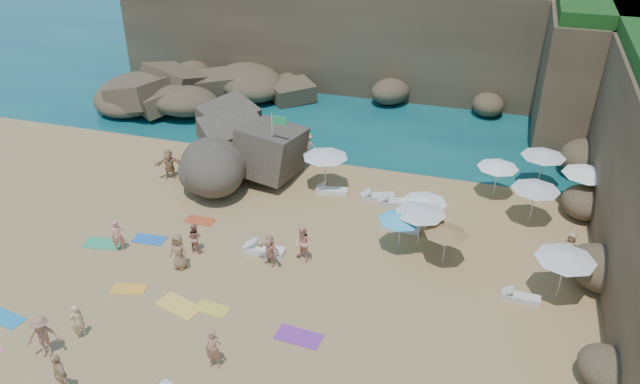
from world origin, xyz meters
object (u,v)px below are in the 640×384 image
(person_stand_4, at_px, (570,248))
(person_stand_6, at_px, (77,321))
(lounger_0, at_px, (395,203))
(person_stand_1, at_px, (195,237))
(person_stand_3, at_px, (440,228))
(person_stand_5, at_px, (169,164))
(rock_outcrop, at_px, (240,169))
(parasol_0, at_px, (325,154))
(parasol_1, at_px, (498,165))
(parasol_2, at_px, (544,153))
(person_stand_2, at_px, (308,145))
(flag_pole, at_px, (275,142))
(person_stand_0, at_px, (118,236))

(person_stand_4, relative_size, person_stand_6, 1.02)
(lounger_0, relative_size, person_stand_1, 1.24)
(person_stand_3, height_order, person_stand_5, person_stand_5)
(rock_outcrop, xyz_separation_m, person_stand_5, (-3.40, -2.12, 0.89))
(parasol_0, xyz_separation_m, parasol_1, (9.02, 1.92, -0.26))
(parasol_0, height_order, person_stand_4, parasol_0)
(parasol_1, relative_size, person_stand_4, 1.40)
(parasol_2, bearing_deg, person_stand_2, 179.73)
(flag_pole, bearing_deg, person_stand_6, -103.41)
(parasol_0, distance_m, person_stand_6, 15.34)
(person_stand_1, xyz_separation_m, person_stand_2, (1.95, 11.27, -0.02))
(person_stand_4, xyz_separation_m, person_stand_6, (-18.39, -10.79, -0.02))
(lounger_0, bearing_deg, person_stand_5, 169.89)
(person_stand_3, bearing_deg, person_stand_0, 132.47)
(person_stand_6, bearing_deg, parasol_2, 162.71)
(flag_pole, relative_size, parasol_0, 1.79)
(flag_pole, xyz_separation_m, person_stand_2, (0.40, 4.47, -2.13))
(flag_pole, relative_size, lounger_0, 2.39)
(flag_pole, height_order, parasol_1, flag_pole)
(flag_pole, bearing_deg, lounger_0, 1.15)
(person_stand_1, xyz_separation_m, person_stand_3, (10.87, 4.18, -0.00))
(parasol_0, bearing_deg, parasol_1, 12.05)
(flag_pole, bearing_deg, parasol_0, 16.04)
(person_stand_0, distance_m, person_stand_3, 15.23)
(rock_outcrop, bearing_deg, parasol_0, -8.08)
(flag_pole, bearing_deg, person_stand_0, -122.54)
(person_stand_5, height_order, person_stand_6, person_stand_5)
(flag_pole, bearing_deg, person_stand_5, -174.48)
(parasol_0, bearing_deg, person_stand_0, -131.48)
(flag_pole, distance_m, person_stand_1, 7.29)
(lounger_0, relative_size, person_stand_3, 1.24)
(flag_pole, distance_m, person_stand_2, 4.97)
(person_stand_1, xyz_separation_m, person_stand_5, (-4.74, 6.20, 0.13))
(parasol_0, height_order, person_stand_6, parasol_0)
(person_stand_6, bearing_deg, lounger_0, 170.49)
(person_stand_2, bearing_deg, person_stand_3, 148.33)
(parasol_2, bearing_deg, person_stand_1, -144.03)
(person_stand_5, bearing_deg, person_stand_6, -104.01)
(parasol_0, distance_m, parasol_2, 11.90)
(parasol_0, height_order, person_stand_1, parasol_0)
(person_stand_0, bearing_deg, lounger_0, -4.76)
(parasol_2, bearing_deg, person_stand_4, -79.49)
(rock_outcrop, xyz_separation_m, parasol_2, (16.78, 2.89, 2.09))
(person_stand_1, bearing_deg, flag_pole, -96.10)
(lounger_0, xyz_separation_m, person_stand_4, (8.54, -2.74, 0.64))
(person_stand_0, bearing_deg, person_stand_2, 27.22)
(person_stand_0, bearing_deg, flag_pole, 18.36)
(flag_pole, bearing_deg, parasol_2, 17.59)
(person_stand_1, relative_size, person_stand_4, 0.96)
(rock_outcrop, height_order, person_stand_4, rock_outcrop)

